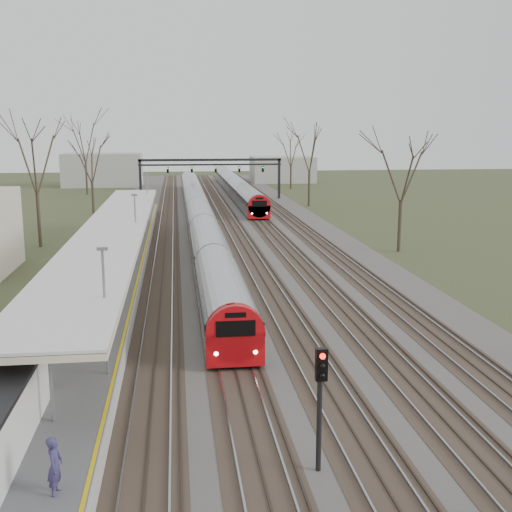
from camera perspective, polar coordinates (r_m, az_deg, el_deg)
The scene contains 10 objects.
track_bed at distance 66.22m, azimuth -2.58°, elevation 2.25°, with size 24.00×160.00×0.22m.
platform at distance 48.90m, azimuth -11.85°, elevation -0.70°, with size 3.50×69.00×1.00m, color #9E9B93.
canopy at distance 43.87m, azimuth -12.50°, elevation 2.47°, with size 4.10×50.00×3.11m.
signal_gantry at distance 95.49m, azimuth -4.04°, elevation 7.93°, with size 21.00×0.59×6.08m.
tree_west_far at distance 59.49m, azimuth -19.08°, elevation 8.33°, with size 5.50×5.50×11.33m.
tree_east_far at distance 55.60m, azimuth 12.87°, elevation 7.74°, with size 5.00×5.00×10.30m.
train_near at distance 71.65m, azimuth -5.17°, elevation 4.04°, with size 2.62×90.21×3.05m.
train_far at distance 102.65m, azimuth -1.86°, elevation 6.26°, with size 2.62×60.21×3.05m.
passenger at distance 18.33m, azimuth -17.43°, elevation -17.37°, with size 0.59×0.39×1.62m, color #342E5B.
signal_post at distance 19.69m, azimuth 5.73°, elevation -11.87°, with size 0.35×0.45×4.10m.
Camera 1 is at (-4.90, -10.20, 10.44)m, focal length 45.00 mm.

